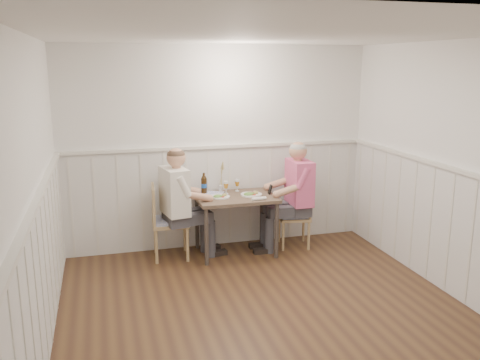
{
  "coord_description": "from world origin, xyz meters",
  "views": [
    {
      "loc": [
        -1.46,
        -4.08,
        2.37
      ],
      "look_at": [
        0.12,
        1.64,
        1.0
      ],
      "focal_mm": 38.0,
      "sensor_mm": 36.0,
      "label": 1
    }
  ],
  "objects_px": {
    "diner_cream": "(179,213)",
    "beer_bottle": "(204,184)",
    "chair_right": "(298,213)",
    "chair_left": "(166,219)",
    "grass_vase": "(221,178)",
    "dining_table": "(236,204)",
    "man_in_pink": "(296,203)"
  },
  "relations": [
    {
      "from": "chair_right",
      "to": "grass_vase",
      "type": "relative_size",
      "value": 1.98
    },
    {
      "from": "chair_right",
      "to": "diner_cream",
      "type": "bearing_deg",
      "value": -178.25
    },
    {
      "from": "dining_table",
      "to": "chair_right",
      "type": "xyz_separation_m",
      "value": [
        0.85,
        0.03,
        -0.21
      ]
    },
    {
      "from": "grass_vase",
      "to": "diner_cream",
      "type": "bearing_deg",
      "value": -155.15
    },
    {
      "from": "chair_left",
      "to": "grass_vase",
      "type": "xyz_separation_m",
      "value": [
        0.74,
        0.18,
        0.44
      ]
    },
    {
      "from": "dining_table",
      "to": "beer_bottle",
      "type": "bearing_deg",
      "value": 146.34
    },
    {
      "from": "diner_cream",
      "to": "grass_vase",
      "type": "relative_size",
      "value": 3.4
    },
    {
      "from": "dining_table",
      "to": "chair_left",
      "type": "distance_m",
      "value": 0.89
    },
    {
      "from": "dining_table",
      "to": "beer_bottle",
      "type": "height_order",
      "value": "beer_bottle"
    },
    {
      "from": "chair_left",
      "to": "beer_bottle",
      "type": "xyz_separation_m",
      "value": [
        0.52,
        0.16,
        0.37
      ]
    },
    {
      "from": "diner_cream",
      "to": "grass_vase",
      "type": "distance_m",
      "value": 0.74
    },
    {
      "from": "dining_table",
      "to": "chair_left",
      "type": "xyz_separation_m",
      "value": [
        -0.87,
        0.07,
        -0.15
      ]
    },
    {
      "from": "chair_left",
      "to": "diner_cream",
      "type": "height_order",
      "value": "diner_cream"
    },
    {
      "from": "dining_table",
      "to": "chair_left",
      "type": "relative_size",
      "value": 1.06
    },
    {
      "from": "chair_left",
      "to": "grass_vase",
      "type": "relative_size",
      "value": 2.22
    },
    {
      "from": "dining_table",
      "to": "diner_cream",
      "type": "distance_m",
      "value": 0.73
    },
    {
      "from": "grass_vase",
      "to": "chair_right",
      "type": "bearing_deg",
      "value": -12.92
    },
    {
      "from": "dining_table",
      "to": "chair_right",
      "type": "height_order",
      "value": "chair_right"
    },
    {
      "from": "chair_left",
      "to": "beer_bottle",
      "type": "distance_m",
      "value": 0.66
    },
    {
      "from": "beer_bottle",
      "to": "grass_vase",
      "type": "distance_m",
      "value": 0.23
    },
    {
      "from": "chair_right",
      "to": "diner_cream",
      "type": "relative_size",
      "value": 0.58
    },
    {
      "from": "chair_right",
      "to": "diner_cream",
      "type": "height_order",
      "value": "diner_cream"
    },
    {
      "from": "chair_left",
      "to": "man_in_pink",
      "type": "height_order",
      "value": "man_in_pink"
    },
    {
      "from": "chair_left",
      "to": "grass_vase",
      "type": "bearing_deg",
      "value": 13.67
    },
    {
      "from": "dining_table",
      "to": "grass_vase",
      "type": "relative_size",
      "value": 2.36
    },
    {
      "from": "man_in_pink",
      "to": "diner_cream",
      "type": "relative_size",
      "value": 1.01
    },
    {
      "from": "man_in_pink",
      "to": "diner_cream",
      "type": "height_order",
      "value": "man_in_pink"
    },
    {
      "from": "chair_left",
      "to": "beer_bottle",
      "type": "relative_size",
      "value": 3.46
    },
    {
      "from": "diner_cream",
      "to": "beer_bottle",
      "type": "bearing_deg",
      "value": 34.48
    },
    {
      "from": "chair_right",
      "to": "chair_left",
      "type": "bearing_deg",
      "value": 178.47
    },
    {
      "from": "chair_right",
      "to": "beer_bottle",
      "type": "height_order",
      "value": "beer_bottle"
    },
    {
      "from": "chair_left",
      "to": "grass_vase",
      "type": "distance_m",
      "value": 0.88
    }
  ]
}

